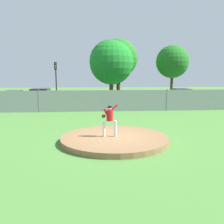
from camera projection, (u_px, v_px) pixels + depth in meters
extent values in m
plane|color=#4C8438|center=(107.00, 120.00, 18.65)|extent=(80.00, 80.00, 0.00)
cube|color=#2B2B2D|center=(102.00, 105.00, 27.02)|extent=(44.00, 7.00, 0.01)
cylinder|color=olive|center=(114.00, 139.00, 12.72)|extent=(5.36, 5.36, 0.26)
cylinder|color=silver|center=(104.00, 129.00, 12.64)|extent=(0.13, 0.13, 0.81)
cylinder|color=silver|center=(115.00, 128.00, 12.69)|extent=(0.13, 0.13, 0.81)
cylinder|color=maroon|center=(110.00, 115.00, 12.56)|extent=(0.32, 0.32, 0.52)
cylinder|color=maroon|center=(113.00, 108.00, 12.52)|extent=(0.45, 0.10, 0.41)
cylinder|color=maroon|center=(106.00, 113.00, 12.53)|extent=(0.28, 0.09, 0.46)
ellipsoid|color=#4C2D14|center=(104.00, 116.00, 12.59)|extent=(0.20, 0.12, 0.18)
sphere|color=tan|center=(110.00, 108.00, 12.50)|extent=(0.20, 0.20, 0.20)
cylinder|color=black|center=(110.00, 107.00, 12.49)|extent=(0.21, 0.21, 0.09)
sphere|color=white|center=(99.00, 141.00, 11.68)|extent=(0.07, 0.07, 0.07)
cube|color=gray|center=(104.00, 101.00, 22.44)|extent=(28.30, 0.03, 1.89)
cylinder|color=slate|center=(39.00, 101.00, 21.98)|extent=(0.07, 0.07, 1.99)
cylinder|color=slate|center=(167.00, 100.00, 22.88)|extent=(0.07, 0.07, 1.99)
cube|color=#232328|center=(181.00, 98.00, 27.19)|extent=(1.91, 4.64, 0.68)
cube|color=black|center=(181.00, 92.00, 27.08)|extent=(1.69, 2.58, 0.71)
cylinder|color=black|center=(177.00, 100.00, 28.64)|extent=(1.81, 0.71, 0.64)
cylinder|color=black|center=(185.00, 103.00, 25.84)|extent=(1.81, 0.71, 0.64)
cube|color=#146066|center=(41.00, 99.00, 26.36)|extent=(1.95, 4.25, 0.76)
cube|color=black|center=(40.00, 92.00, 26.24)|extent=(1.77, 2.34, 0.71)
cylinder|color=black|center=(43.00, 101.00, 27.70)|extent=(1.96, 0.67, 0.64)
cylinder|color=black|center=(38.00, 104.00, 25.13)|extent=(1.96, 0.67, 0.64)
cube|color=tan|center=(12.00, 100.00, 26.15)|extent=(1.94, 4.84, 0.66)
cube|color=black|center=(11.00, 94.00, 26.05)|extent=(1.71, 2.69, 0.58)
cylinder|color=black|center=(17.00, 101.00, 27.66)|extent=(1.83, 0.71, 0.64)
cylinder|color=black|center=(6.00, 105.00, 24.74)|extent=(1.83, 0.71, 0.64)
cone|color=orange|center=(66.00, 102.00, 27.00)|extent=(0.32, 0.32, 0.55)
cube|color=black|center=(66.00, 105.00, 27.04)|extent=(0.40, 0.40, 0.03)
cylinder|color=black|center=(56.00, 82.00, 30.76)|extent=(0.14, 0.14, 4.64)
cube|color=black|center=(55.00, 66.00, 30.29)|extent=(0.28, 0.24, 0.90)
sphere|color=red|center=(55.00, 64.00, 30.13)|extent=(0.18, 0.18, 0.18)
sphere|color=orange|center=(55.00, 66.00, 30.17)|extent=(0.18, 0.18, 0.18)
sphere|color=green|center=(55.00, 68.00, 30.21)|extent=(0.18, 0.18, 0.18)
cylinder|color=#4C331E|center=(112.00, 88.00, 33.50)|extent=(0.45, 0.45, 2.68)
sphere|color=#1C8226|center=(112.00, 63.00, 32.98)|extent=(5.72, 5.72, 5.72)
cylinder|color=#4C331E|center=(111.00, 86.00, 36.05)|extent=(0.36, 0.36, 2.90)
sphere|color=#196328|center=(111.00, 61.00, 35.50)|extent=(5.90, 5.90, 5.90)
cylinder|color=#4C331E|center=(118.00, 84.00, 36.08)|extent=(0.54, 0.54, 3.53)
sphere|color=#277323|center=(118.00, 58.00, 35.51)|extent=(5.36, 5.36, 5.36)
cylinder|color=#4C331E|center=(172.00, 85.00, 35.18)|extent=(0.37, 0.37, 3.30)
sphere|color=#206D20|center=(172.00, 62.00, 34.68)|extent=(4.46, 4.46, 4.46)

